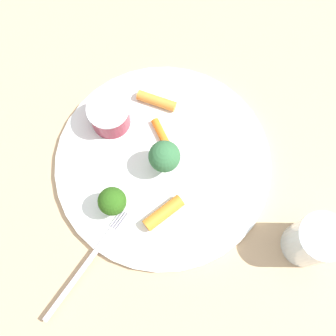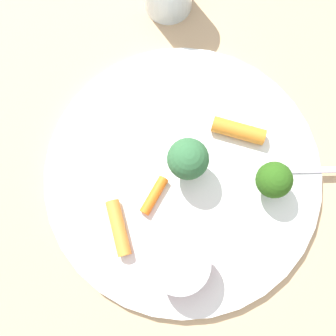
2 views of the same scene
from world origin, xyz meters
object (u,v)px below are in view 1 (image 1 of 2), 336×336
object	(u,v)px
broccoli_floret_1	(112,201)
carrot_stick_2	(164,213)
carrot_stick_1	(161,133)
broccoli_floret_0	(167,156)
plate	(163,162)
fork	(88,262)
sauce_cup	(110,115)
carrot_stick_0	(156,101)
drinking_glass	(313,241)

from	to	relation	value
broccoli_floret_1	carrot_stick_2	size ratio (longest dim) A/B	0.83
carrot_stick_1	carrot_stick_2	distance (m)	0.12
broccoli_floret_0	carrot_stick_2	bearing A→B (deg)	-22.92
plate	carrot_stick_2	distance (m)	0.08
carrot_stick_1	carrot_stick_2	bearing A→B (deg)	-17.34
broccoli_floret_0	fork	size ratio (longest dim) A/B	0.41
sauce_cup	carrot_stick_0	bearing A→B (deg)	95.05
sauce_cup	broccoli_floret_1	distance (m)	0.13
broccoli_floret_1	drinking_glass	bearing A→B (deg)	59.32
broccoli_floret_0	fork	distance (m)	0.17
broccoli_floret_0	carrot_stick_2	world-z (taller)	broccoli_floret_0
sauce_cup	fork	world-z (taller)	sauce_cup
broccoli_floret_1	drinking_glass	distance (m)	0.26
broccoli_floret_1	carrot_stick_0	world-z (taller)	broccoli_floret_1
plate	carrot_stick_1	distance (m)	0.04
plate	carrot_stick_2	bearing A→B (deg)	-18.73
plate	carrot_stick_0	world-z (taller)	carrot_stick_0
sauce_cup	carrot_stick_1	xyz separation A→B (m)	(0.04, 0.06, -0.02)
drinking_glass	sauce_cup	bearing A→B (deg)	-143.25
broccoli_floret_0	carrot_stick_0	bearing A→B (deg)	169.50
plate	carrot_stick_1	xyz separation A→B (m)	(-0.04, 0.01, 0.01)
fork	drinking_glass	xyz separation A→B (m)	(0.07, 0.28, 0.03)
broccoli_floret_0	carrot_stick_2	distance (m)	0.08
plate	drinking_glass	bearing A→B (deg)	39.01
sauce_cup	broccoli_floret_1	xyz separation A→B (m)	(0.12, -0.03, 0.01)
broccoli_floret_1	fork	xyz separation A→B (m)	(0.06, -0.06, -0.03)
carrot_stick_2	broccoli_floret_0	bearing A→B (deg)	157.08
sauce_cup	drinking_glass	xyz separation A→B (m)	(0.26, 0.19, 0.01)
plate	broccoli_floret_0	world-z (taller)	broccoli_floret_0
fork	drinking_glass	distance (m)	0.29
broccoli_floret_1	sauce_cup	bearing A→B (deg)	165.21
broccoli_floret_0	carrot_stick_0	size ratio (longest dim) A/B	1.00
broccoli_floret_0	broccoli_floret_1	world-z (taller)	broccoli_floret_0
drinking_glass	carrot_stick_0	bearing A→B (deg)	-155.61
sauce_cup	broccoli_floret_1	world-z (taller)	broccoli_floret_1
carrot_stick_0	carrot_stick_2	size ratio (longest dim) A/B	0.99
broccoli_floret_0	fork	bearing A→B (deg)	-56.75
plate	carrot_stick_2	size ratio (longest dim) A/B	5.20
plate	sauce_cup	bearing A→B (deg)	-148.41
broccoli_floret_1	drinking_glass	world-z (taller)	drinking_glass
broccoli_floret_0	drinking_glass	world-z (taller)	drinking_glass
plate	fork	world-z (taller)	fork
drinking_glass	broccoli_floret_0	bearing A→B (deg)	-140.55
carrot_stick_0	carrot_stick_2	world-z (taller)	carrot_stick_2
sauce_cup	broccoli_floret_0	distance (m)	0.11
carrot_stick_1	carrot_stick_2	xyz separation A→B (m)	(0.11, -0.04, 0.00)
sauce_cup	carrot_stick_0	size ratio (longest dim) A/B	1.01
plate	carrot_stick_0	distance (m)	0.09
broccoli_floret_0	carrot_stick_1	bearing A→B (deg)	171.14
carrot_stick_0	carrot_stick_2	xyz separation A→B (m)	(0.16, -0.05, 0.00)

